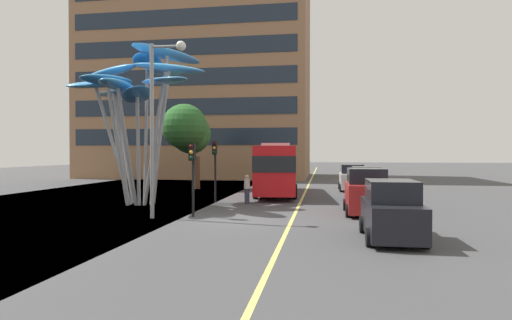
% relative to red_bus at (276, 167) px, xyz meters
% --- Properties ---
extents(ground, '(120.00, 240.00, 0.10)m').
position_rel_red_bus_xyz_m(ground, '(-1.22, -11.93, -2.03)').
color(ground, '#424244').
extents(red_bus, '(3.55, 11.24, 3.63)m').
position_rel_red_bus_xyz_m(red_bus, '(0.00, 0.00, 0.00)').
color(red_bus, red).
rests_on(red_bus, ground).
extents(leaf_sculpture, '(8.63, 8.06, 9.47)m').
position_rel_red_bus_xyz_m(leaf_sculpture, '(-7.25, -7.04, 4.88)').
color(leaf_sculpture, '#9EA0A5').
rests_on(leaf_sculpture, ground).
extents(traffic_light_kerb_near, '(0.28, 0.42, 3.39)m').
position_rel_red_bus_xyz_m(traffic_light_kerb_near, '(-2.62, -11.39, 0.48)').
color(traffic_light_kerb_near, black).
rests_on(traffic_light_kerb_near, ground).
extents(traffic_light_kerb_far, '(0.28, 0.42, 3.66)m').
position_rel_red_bus_xyz_m(traffic_light_kerb_far, '(-3.04, -5.63, 0.67)').
color(traffic_light_kerb_far, black).
rests_on(traffic_light_kerb_far, ground).
extents(car_parked_near, '(1.91, 3.87, 2.03)m').
position_rel_red_bus_xyz_m(car_parked_near, '(5.65, -15.37, -1.03)').
color(car_parked_near, black).
rests_on(car_parked_near, ground).
extents(car_parked_mid, '(2.08, 3.90, 2.22)m').
position_rel_red_bus_xyz_m(car_parked_mid, '(5.41, -9.18, -0.94)').
color(car_parked_mid, maroon).
rests_on(car_parked_mid, ground).
extents(car_parked_far, '(1.99, 4.53, 2.10)m').
position_rel_red_bus_xyz_m(car_parked_far, '(6.00, -2.83, -1.00)').
color(car_parked_far, navy).
rests_on(car_parked_far, ground).
extents(car_side_street, '(2.02, 4.20, 2.06)m').
position_rel_red_bus_xyz_m(car_side_street, '(5.57, 3.97, -1.01)').
color(car_side_street, silver).
rests_on(car_side_street, ground).
extents(street_lamp, '(1.69, 0.44, 7.95)m').
position_rel_red_bus_xyz_m(street_lamp, '(-3.94, -12.03, 3.06)').
color(street_lamp, gray).
rests_on(street_lamp, ground).
extents(tree_pavement_near, '(3.70, 5.14, 6.97)m').
position_rel_red_bus_xyz_m(tree_pavement_near, '(-7.81, 3.91, 2.78)').
color(tree_pavement_near, brown).
rests_on(tree_pavement_near, ground).
extents(tree_pavement_far, '(4.92, 4.11, 7.75)m').
position_rel_red_bus_xyz_m(tree_pavement_far, '(-9.21, 17.11, 3.49)').
color(tree_pavement_far, brown).
rests_on(tree_pavement_far, ground).
extents(pedestrian, '(0.34, 0.34, 1.70)m').
position_rel_red_bus_xyz_m(pedestrian, '(-1.03, -5.98, -1.13)').
color(pedestrian, '#2D3342').
rests_on(pedestrian, ground).
extents(backdrop_building, '(26.91, 15.49, 26.17)m').
position_rel_red_bus_xyz_m(backdrop_building, '(-12.02, 22.43, 11.10)').
color(backdrop_building, '#936B4C').
rests_on(backdrop_building, ground).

